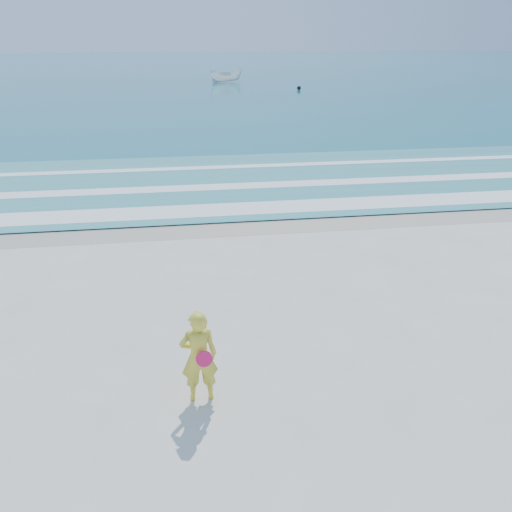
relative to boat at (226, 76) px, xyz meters
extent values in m
plane|color=silver|center=(-4.87, -62.96, -0.88)|extent=(400.00, 400.00, 0.00)
cube|color=#B2A893|center=(-4.87, -53.96, -0.88)|extent=(400.00, 2.40, 0.00)
cube|color=#19727F|center=(-4.87, 42.04, -0.86)|extent=(400.00, 190.00, 0.04)
cube|color=#59B7AD|center=(-4.87, -48.96, -0.84)|extent=(400.00, 10.00, 0.01)
cube|color=white|center=(-4.87, -52.66, -0.83)|extent=(400.00, 1.40, 0.01)
cube|color=white|center=(-4.87, -49.76, -0.83)|extent=(400.00, 0.90, 0.01)
cube|color=white|center=(-4.87, -46.46, -0.83)|extent=(400.00, 0.60, 0.01)
imported|color=white|center=(0.00, 0.00, 0.00)|extent=(4.59, 2.40, 1.69)
sphere|color=black|center=(7.16, -11.42, -0.62)|extent=(0.45, 0.45, 0.45)
imported|color=yellow|center=(-6.30, -62.48, -0.04)|extent=(0.63, 0.43, 1.68)
cylinder|color=#E11455|center=(-6.22, -62.66, 0.03)|extent=(0.27, 0.08, 0.27)
camera|label=1|loc=(-6.38, -69.32, 4.75)|focal=35.00mm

